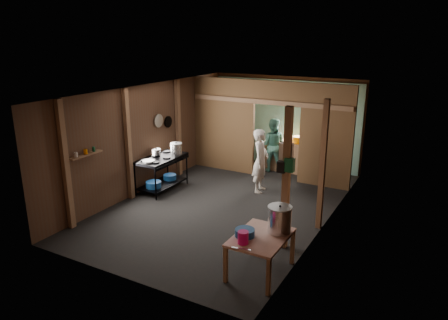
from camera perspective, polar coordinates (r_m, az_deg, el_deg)
The scene contains 42 objects.
floor at distance 9.68m, azimuth 0.57°, elevation -5.94°, with size 4.50×7.00×0.00m, color black.
ceiling at distance 9.00m, azimuth 0.62°, elevation 9.51°, with size 4.50×7.00×0.00m, color #4F4941.
wall_back at distance 12.37m, azimuth 8.34°, elevation 5.25°, with size 4.50×0.00×2.60m, color #482D1D.
wall_front at distance 6.55m, azimuth -14.15°, elevation -5.68°, with size 4.50×0.00×2.60m, color #482D1D.
wall_left at distance 10.48m, azimuth -10.32°, elevation 3.05°, with size 0.00×7.00×2.60m, color #482D1D.
wall_right at distance 8.47m, azimuth 14.13°, elevation -0.49°, with size 0.00×7.00×2.60m, color #482D1D.
partition_left at distance 11.75m, azimuth -0.01°, elevation 4.82°, with size 1.85×0.10×2.60m, color brown.
partition_right at distance 10.69m, azimuth 13.75°, elevation 3.11°, with size 1.35×0.10×2.60m, color brown.
partition_header at distance 10.91m, azimuth 7.34°, elevation 9.08°, with size 1.30×0.10×0.60m, color brown.
turquoise_panel at distance 12.32m, azimuth 8.23°, elevation 4.98°, with size 4.40×0.06×2.50m, color #72BAB5.
back_counter at distance 11.97m, azimuth 8.57°, elevation 0.54°, with size 1.20×0.50×0.85m, color #816047.
wall_clock at distance 12.08m, azimuth 9.41°, elevation 7.83°, with size 0.20×0.20×0.03m, color silver.
post_left_a at distance 8.64m, azimuth -20.79°, elevation -0.75°, with size 0.10×0.12×2.60m, color #816047.
post_left_b at distance 9.84m, azimuth -12.92°, elevation 2.00°, with size 0.10×0.12×2.60m, color #816047.
post_left_c at distance 11.36m, azimuth -6.25°, elevation 4.30°, with size 0.10×0.12×2.60m, color #816047.
post_right at distance 8.30m, azimuth 13.30°, elevation -0.79°, with size 0.10×0.12×2.60m, color #816047.
post_free at distance 7.40m, azimuth 8.48°, elevation -2.69°, with size 0.12×0.12×2.60m, color #816047.
cross_beam at distance 11.00m, azimuth 5.98°, elevation 7.87°, with size 4.40×0.12×0.12m, color #816047.
pan_lid_big at distance 10.68m, azimuth -8.90°, elevation 5.31°, with size 0.34×0.34×0.03m, color gray.
pan_lid_small at distance 11.01m, azimuth -7.61°, elevation 5.18°, with size 0.30×0.30×0.03m, color black.
wall_shelf at distance 8.91m, azimuth -18.32°, elevation 0.68°, with size 0.14×0.80×0.03m, color #816047.
jar_white at distance 8.73m, azimuth -19.54°, elevation 0.68°, with size 0.07×0.07×0.10m, color silver.
jar_yellow at distance 8.89m, azimuth -18.36°, elevation 1.08°, with size 0.08×0.08×0.10m, color orange.
jar_green at distance 9.04m, azimuth -17.35°, elevation 1.42°, with size 0.06×0.06×0.10m, color #0F4F2C.
bag_white at distance 7.34m, azimuth 8.49°, elevation 1.09°, with size 0.22×0.15×0.32m, color silver.
bag_green at distance 7.23m, azimuth 8.93°, elevation -0.68°, with size 0.16×0.12×0.24m, color #0F4F2C.
bag_black at distance 7.27m, azimuth 7.82°, elevation -0.94°, with size 0.14×0.10×0.20m, color black.
gas_range at distance 10.50m, azimuth -8.46°, elevation -1.82°, with size 0.73×1.42×0.84m, color black, non-canonical shape.
prep_table at distance 6.96m, azimuth 4.98°, elevation -12.70°, with size 0.80×1.11×0.65m, color tan, non-canonical shape.
stove_pot_large at distance 10.56m, azimuth -6.53°, elevation 1.49°, with size 0.30×0.30×0.31m, color silver, non-canonical shape.
stove_pot_med at distance 10.48m, azimuth -9.21°, elevation 0.96°, with size 0.22×0.22×0.20m, color silver, non-canonical shape.
frying_pan at distance 10.01m, azimuth -10.23°, elevation -0.18°, with size 0.29×0.51×0.07m, color gray, non-canonical shape.
blue_tub_front at distance 10.31m, azimuth -9.59°, elevation -3.31°, with size 0.37×0.37×0.15m, color navy.
blue_tub_back at distance 10.81m, azimuth -7.40°, elevation -2.31°, with size 0.33×0.33×0.13m, color navy.
stock_pot at distance 6.88m, azimuth 7.58°, elevation -8.11°, with size 0.40×0.40×0.47m, color silver, non-canonical shape.
wash_basin at distance 6.76m, azimuth 2.86°, elevation -9.86°, with size 0.32×0.32×0.12m, color navy.
pink_bucket at distance 6.53m, azimuth 2.62°, elevation -10.51°, with size 0.17×0.17×0.20m, color #D20969.
knife at distance 6.42m, azimuth 2.36°, elevation -11.98°, with size 0.30×0.04×0.01m, color silver.
yellow_tub at distance 11.74m, azimuth 10.12°, elevation 2.75°, with size 0.33×0.33×0.18m, color orange.
red_cup at distance 11.95m, azimuth 7.29°, elevation 3.02°, with size 0.12×0.12×0.14m, color #C10010.
cook at distance 10.20m, azimuth 5.01°, elevation -0.11°, with size 0.57×0.38×1.57m, color beige.
worker_back at distance 11.80m, azimuth 6.62°, elevation 2.04°, with size 0.73×0.57×1.51m, color #417B6A.
Camera 1 is at (4.22, -7.86, 3.75)m, focal length 33.53 mm.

